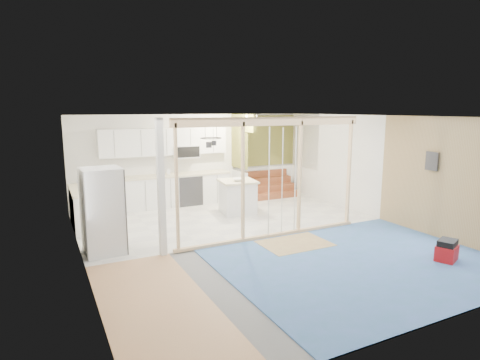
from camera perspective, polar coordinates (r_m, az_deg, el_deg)
name	(u,v)px	position (r m, az deg, el deg)	size (l,w,h in m)	color
room	(260,180)	(8.35, 2.85, 0.05)	(7.01, 8.01, 2.61)	slate
floor_overlays	(261,238)	(8.75, 3.00, -8.19)	(7.00, 8.00, 0.03)	beige
stud_frame	(248,166)	(8.17, 1.21, 2.01)	(4.66, 0.14, 2.60)	beige
base_cabinets	(146,195)	(11.03, -13.28, -2.15)	(4.45, 2.24, 0.93)	white
upper_cabinets	(167,143)	(11.46, -10.34, 5.26)	(3.60, 0.41, 0.85)	white
green_partition	(259,168)	(12.54, 2.74, 1.78)	(2.25, 1.51, 2.60)	olive
pot_rack	(211,140)	(9.82, -4.15, 5.64)	(0.52, 0.52, 0.72)	black
sheathing_panel	(458,182)	(9.24, 28.58, -0.19)	(0.02, 4.00, 2.60)	tan
electrical_panel	(432,161)	(9.51, 25.64, 2.43)	(0.04, 0.30, 0.40)	#36363B
ceiling_light	(251,116)	(11.53, 1.60, 9.02)	(0.32, 0.32, 0.08)	#FFEABF
fridge	(103,211)	(8.04, -18.88, -4.26)	(0.76, 0.74, 1.67)	silver
island	(238,197)	(10.64, -0.35, -2.43)	(1.04, 1.04, 0.90)	white
bowl	(238,180)	(10.45, -0.27, 0.05)	(0.28, 0.28, 0.07)	white
soap_bottle_a	(108,174)	(10.98, -18.21, 0.80)	(0.11, 0.11, 0.29)	silver
soap_bottle_b	(169,171)	(11.51, -10.11, 1.28)	(0.08, 0.08, 0.18)	white
toolbox	(447,251)	(8.33, 27.34, -8.96)	(0.52, 0.46, 0.41)	#A20F12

